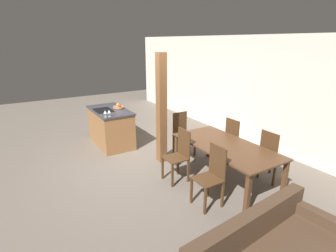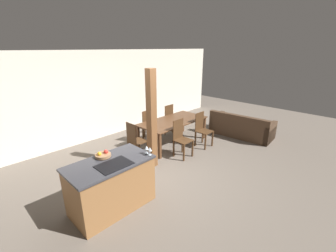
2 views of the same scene
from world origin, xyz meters
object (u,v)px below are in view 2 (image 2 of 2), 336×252
kitchen_island (111,185)px  timber_post (152,120)px  dining_table (173,123)px  dining_chair_far_right (167,118)px  dining_chair_head_end (135,140)px  wine_glass_near (150,149)px  dining_chair_near_right (202,129)px  wine_glass_middle (147,148)px  dining_chair_far_left (145,125)px  couch (241,128)px  fruit_bowl (103,155)px  dining_chair_near_left (181,138)px

kitchen_island → timber_post: timber_post is taller
dining_table → dining_chair_far_right: bearing=57.3°
dining_chair_far_right → dining_chair_head_end: 2.02m
dining_table → timber_post: 1.57m
kitchen_island → wine_glass_near: bearing=-26.2°
wine_glass_near → dining_chair_near_right: bearing=16.4°
wine_glass_near → timber_post: 1.29m
wine_glass_near → dining_chair_far_right: wine_glass_near is taller
wine_glass_middle → dining_chair_near_right: 2.85m
timber_post → dining_chair_far_right: bearing=35.8°
wine_glass_middle → dining_chair_far_right: bearing=38.6°
dining_chair_far_left → timber_post: timber_post is taller
dining_chair_far_right → couch: 2.47m
fruit_bowl → dining_chair_near_right: size_ratio=0.28×
kitchen_island → dining_chair_head_end: dining_chair_head_end is taller
wine_glass_near → couch: (4.25, 0.34, -0.78)m
kitchen_island → dining_chair_near_left: (2.42, 0.48, 0.06)m
fruit_bowl → timber_post: timber_post is taller
timber_post → couch: bearing=-10.0°
dining_chair_near_right → couch: dining_chair_near_right is taller
fruit_bowl → timber_post: size_ratio=0.12×
timber_post → wine_glass_middle: bearing=-136.3°
fruit_bowl → dining_chair_head_end: 1.80m
dining_chair_far_right → couch: size_ratio=0.50×
kitchen_island → dining_chair_far_right: bearing=30.0°
kitchen_island → dining_chair_far_left: bearing=38.6°
dining_chair_near_left → dining_chair_far_left: size_ratio=1.00×
kitchen_island → dining_chair_far_left: dining_chair_far_left is taller
dining_table → dining_chair_far_left: bearing=122.7°
kitchen_island → fruit_bowl: bearing=84.0°
kitchen_island → dining_chair_far_right: (3.36, 1.93, 0.06)m
couch → dining_chair_near_right: bearing=68.5°
kitchen_island → dining_chair_near_right: 3.39m
couch → kitchen_island: bearing=85.1°
kitchen_island → timber_post: size_ratio=0.62×
dining_chair_near_right → dining_chair_far_right: 1.46m
kitchen_island → dining_chair_near_right: size_ratio=1.45×
dining_chair_far_right → couch: (1.54, -1.91, -0.25)m
dining_chair_far_right → kitchen_island: bearing=30.0°
dining_table → couch: (2.01, -1.18, -0.37)m
dining_chair_far_right → dining_chair_far_left: bearing=0.0°
dining_chair_near_left → dining_chair_far_right: size_ratio=1.00×
dining_table → dining_chair_near_left: bearing=-122.7°
fruit_bowl → wine_glass_middle: bearing=-36.4°
dining_table → dining_chair_far_left: size_ratio=2.08×
couch → dining_chair_head_end: bearing=65.9°
wine_glass_near → wine_glass_middle: size_ratio=1.00×
wine_glass_near → dining_table: (2.24, 1.52, -0.40)m
dining_chair_near_right → dining_table: bearing=122.7°
fruit_bowl → wine_glass_middle: 0.78m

